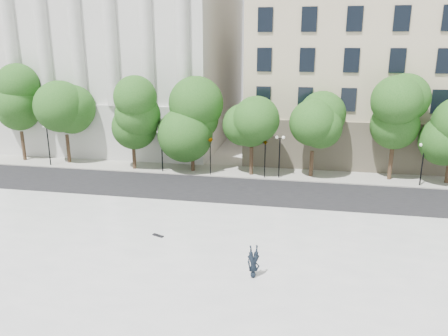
{
  "coord_description": "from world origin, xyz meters",
  "views": [
    {
      "loc": [
        8.15,
        -16.66,
        12.26
      ],
      "look_at": [
        3.11,
        10.0,
        4.45
      ],
      "focal_mm": 35.0,
      "sensor_mm": 36.0,
      "label": 1
    }
  ],
  "objects_px": {
    "traffic_light_west": "(210,138)",
    "person_lying": "(253,273)",
    "traffic_light_east": "(265,140)",
    "skateboard": "(158,236)"
  },
  "relations": [
    {
      "from": "traffic_light_east",
      "to": "person_lying",
      "type": "height_order",
      "value": "traffic_light_east"
    },
    {
      "from": "traffic_light_east",
      "to": "skateboard",
      "type": "xyz_separation_m",
      "value": [
        -5.32,
        -14.78,
        -3.26
      ]
    },
    {
      "from": "traffic_light_west",
      "to": "traffic_light_east",
      "type": "xyz_separation_m",
      "value": [
        5.16,
        0.0,
        0.02
      ]
    },
    {
      "from": "traffic_light_west",
      "to": "person_lying",
      "type": "distance_m",
      "value": 19.95
    },
    {
      "from": "traffic_light_west",
      "to": "person_lying",
      "type": "bearing_deg",
      "value": -71.06
    },
    {
      "from": "traffic_light_west",
      "to": "skateboard",
      "type": "bearing_deg",
      "value": -90.61
    },
    {
      "from": "traffic_light_west",
      "to": "skateboard",
      "type": "height_order",
      "value": "traffic_light_west"
    },
    {
      "from": "traffic_light_west",
      "to": "skateboard",
      "type": "distance_m",
      "value": 15.14
    },
    {
      "from": "traffic_light_east",
      "to": "person_lying",
      "type": "distance_m",
      "value": 18.94
    },
    {
      "from": "traffic_light_east",
      "to": "person_lying",
      "type": "relative_size",
      "value": 2.39
    }
  ]
}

